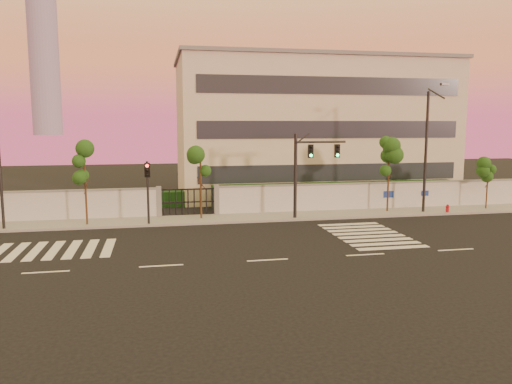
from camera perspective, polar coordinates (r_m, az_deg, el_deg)
ground at (r=24.09m, az=1.32°, el=-7.79°), size 120.00×120.00×0.00m
sidewalk at (r=34.13m, az=-2.54°, el=-3.00°), size 60.00×3.00×0.15m
perimeter_wall at (r=35.44m, az=-2.75°, el=-0.97°), size 60.00×0.36×2.20m
hedge_row at (r=38.32m, az=-1.79°, el=-0.68°), size 41.00×4.25×1.80m
institutional_building at (r=46.80m, az=6.26°, el=7.38°), size 24.40×12.40×12.25m
distant_skyscraper at (r=313.46m, az=-23.26°, el=17.43°), size 16.00×16.00×118.00m
road_markings at (r=27.40m, az=-3.65°, el=-5.86°), size 57.00×7.62×0.02m
street_tree_c at (r=32.97m, az=-18.97°, el=2.97°), size 1.50×1.19×5.35m
street_tree_d at (r=33.45m, az=-6.31°, el=2.77°), size 1.56×1.24×4.84m
street_tree_e at (r=37.22m, az=15.00°, el=3.87°), size 1.60×1.27×5.56m
street_tree_f at (r=41.09m, az=25.01°, el=2.11°), size 1.30×1.04×3.96m
traffic_signal_main at (r=33.75m, az=5.74°, el=3.02°), size 3.68×0.50×5.82m
traffic_signal_secondary at (r=32.21m, az=-12.28°, el=0.76°), size 0.32×0.33×4.13m
streetlight_east at (r=37.57m, az=19.01°, el=5.06°), size 0.55×2.20×9.15m
fire_hydrant at (r=38.47m, az=21.03°, el=-1.86°), size 0.28×0.27×0.72m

